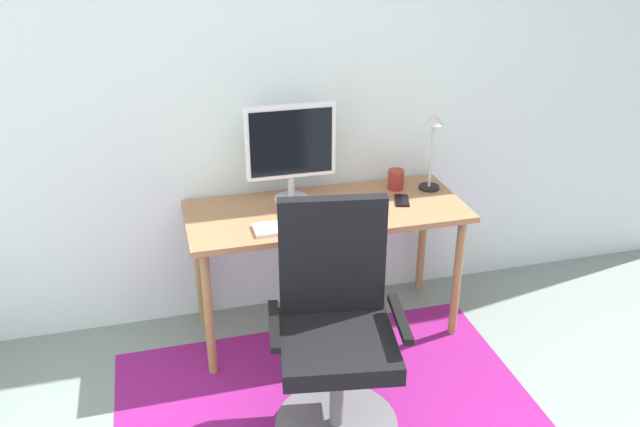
% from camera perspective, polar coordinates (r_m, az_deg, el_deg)
% --- Properties ---
extents(wall_back, '(6.00, 0.10, 2.60)m').
position_cam_1_polar(wall_back, '(3.38, -5.51, 11.63)').
color(wall_back, silver).
rests_on(wall_back, ground).
extents(area_rug, '(1.88, 1.39, 0.01)m').
position_cam_1_polar(area_rug, '(3.11, 0.87, -16.93)').
color(area_rug, '#851B6D').
rests_on(area_rug, ground).
extents(desk, '(1.39, 0.58, 0.71)m').
position_cam_1_polar(desk, '(3.33, 0.56, -0.80)').
color(desk, '#A16F48').
rests_on(desk, ground).
extents(monitor, '(0.45, 0.18, 0.50)m').
position_cam_1_polar(monitor, '(3.28, -2.55, 5.84)').
color(monitor, '#B2B2B7').
rests_on(monitor, desk).
extents(keyboard, '(0.43, 0.13, 0.02)m').
position_cam_1_polar(keyboard, '(3.10, -1.79, -1.05)').
color(keyboard, white).
rests_on(keyboard, desk).
extents(computer_mouse, '(0.06, 0.10, 0.03)m').
position_cam_1_polar(computer_mouse, '(3.20, 4.08, -0.07)').
color(computer_mouse, white).
rests_on(computer_mouse, desk).
extents(coffee_cup, '(0.09, 0.09, 0.11)m').
position_cam_1_polar(coffee_cup, '(3.53, 6.55, 2.93)').
color(coffee_cup, maroon).
rests_on(coffee_cup, desk).
extents(cell_phone, '(0.10, 0.15, 0.01)m').
position_cam_1_polar(cell_phone, '(3.40, 7.08, 1.13)').
color(cell_phone, black).
rests_on(cell_phone, desk).
extents(desk_lamp, '(0.11, 0.11, 0.42)m').
position_cam_1_polar(desk_lamp, '(3.47, 9.69, 6.54)').
color(desk_lamp, black).
rests_on(desk_lamp, desk).
extents(office_chair, '(0.59, 0.54, 1.02)m').
position_cam_1_polar(office_chair, '(2.82, 1.35, -11.24)').
color(office_chair, slate).
rests_on(office_chair, ground).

